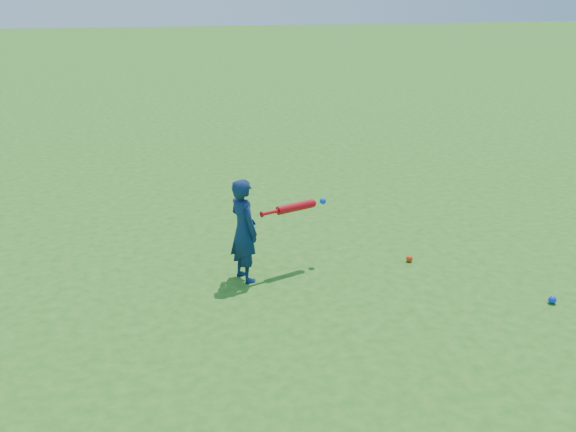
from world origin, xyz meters
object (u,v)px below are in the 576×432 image
(ground_ball_red, at_px, (409,259))
(bat_swing, at_px, (298,206))
(child, at_px, (244,230))
(ground_ball_blue, at_px, (552,300))

(ground_ball_red, xyz_separation_m, bat_swing, (-1.15, 0.13, 0.61))
(child, xyz_separation_m, bat_swing, (0.57, 0.17, 0.14))
(child, height_order, ground_ball_red, child)
(child, relative_size, ground_ball_red, 14.96)
(ground_ball_red, bearing_deg, ground_ball_blue, -51.73)
(ground_ball_blue, relative_size, bat_swing, 0.10)
(ground_ball_red, height_order, bat_swing, bat_swing)
(ground_ball_red, bearing_deg, bat_swing, 173.61)
(ground_ball_blue, distance_m, bat_swing, 2.47)
(ground_ball_blue, bearing_deg, bat_swing, 148.29)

